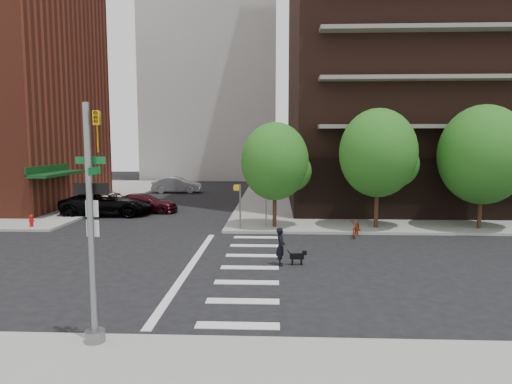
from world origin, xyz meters
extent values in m
plane|color=black|center=(0.00, 0.00, 0.00)|extent=(120.00, 120.00, 0.00)
cube|color=gray|center=(20.50, 23.50, 0.07)|extent=(39.00, 33.00, 0.15)
cube|color=silver|center=(3.00, -6.00, 0.01)|extent=(2.40, 0.50, 0.01)
cube|color=silver|center=(3.00, -4.00, 0.01)|extent=(2.40, 0.50, 0.01)
cube|color=silver|center=(3.00, -2.00, 0.01)|extent=(2.40, 0.50, 0.01)
cube|color=silver|center=(3.00, 0.00, 0.01)|extent=(2.40, 0.50, 0.01)
cube|color=silver|center=(3.00, 2.00, 0.01)|extent=(2.40, 0.50, 0.01)
cube|color=silver|center=(3.00, 4.00, 0.01)|extent=(2.40, 0.50, 0.01)
cube|color=silver|center=(3.00, 6.00, 0.01)|extent=(2.40, 0.50, 0.01)
cube|color=silver|center=(0.50, 0.00, 0.01)|extent=(0.30, 13.00, 0.01)
cube|color=black|center=(18.00, 24.00, 2.15)|extent=(25.50, 25.50, 4.00)
cube|color=#0C3814|center=(-11.30, 13.00, 2.95)|extent=(1.40, 6.00, 0.20)
cylinder|color=#301E11|center=(4.00, 8.50, 1.30)|extent=(0.24, 0.24, 2.30)
sphere|color=#235B19|center=(4.00, 8.50, 4.05)|extent=(4.00, 4.00, 4.00)
cylinder|color=#301E11|center=(10.00, 8.50, 1.45)|extent=(0.24, 0.24, 2.60)
sphere|color=#235B19|center=(10.00, 8.50, 4.55)|extent=(4.50, 4.50, 4.50)
cylinder|color=#301E11|center=(16.00, 8.50, 1.30)|extent=(0.24, 0.24, 2.30)
sphere|color=#235B19|center=(16.00, 8.50, 4.45)|extent=(5.00, 5.00, 5.00)
cylinder|color=slate|center=(-0.50, -7.50, 3.15)|extent=(0.16, 0.16, 6.00)
cylinder|color=slate|center=(-0.50, -7.50, 0.30)|extent=(0.50, 0.50, 0.30)
imported|color=gold|center=(-0.25, -7.50, 5.45)|extent=(0.16, 0.20, 1.00)
cube|color=#0A5926|center=(-0.50, -7.35, 4.75)|extent=(0.75, 0.02, 0.18)
cube|color=#0A5926|center=(-0.35, -7.50, 4.50)|extent=(0.02, 0.75, 0.18)
cube|color=black|center=(-0.50, -7.38, 4.05)|extent=(0.90, 0.02, 0.28)
cube|color=silver|center=(-0.50, -7.38, 3.55)|extent=(0.32, 0.02, 0.42)
cube|color=silver|center=(-0.50, -7.38, 3.05)|extent=(0.32, 0.02, 0.42)
cylinder|color=slate|center=(2.00, 7.80, 1.45)|extent=(0.10, 0.10, 2.60)
cube|color=gold|center=(1.80, 7.80, 2.55)|extent=(0.32, 0.25, 0.32)
cylinder|color=slate|center=(3.50, 8.30, 1.25)|extent=(0.08, 0.08, 2.20)
cube|color=gold|center=(3.50, 8.15, 2.15)|extent=(0.64, 0.02, 0.64)
cylinder|color=#A50C0C|center=(-10.50, 7.80, 0.45)|extent=(0.22, 0.22, 0.60)
sphere|color=#A50C0C|center=(-10.50, 7.80, 0.76)|extent=(0.24, 0.24, 0.24)
imported|color=black|center=(-7.80, 12.99, 0.87)|extent=(3.41, 6.48, 1.74)
imported|color=#3D0F18|center=(-5.57, 14.43, 0.70)|extent=(2.01, 4.85, 1.40)
imported|color=#A5A9AD|center=(-6.03, 27.46, 0.81)|extent=(2.12, 5.07, 1.63)
imported|color=maroon|center=(8.52, 6.50, 0.47)|extent=(1.16, 1.90, 0.94)
imported|color=black|center=(4.28, 0.44, 0.81)|extent=(0.62, 0.43, 1.62)
cube|color=black|center=(4.98, 0.54, 0.37)|extent=(0.61, 0.25, 0.24)
cube|color=black|center=(5.30, 0.58, 0.52)|extent=(0.18, 0.16, 0.17)
cylinder|color=black|center=(5.15, 0.60, 0.13)|extent=(0.06, 0.06, 0.26)
cylinder|color=black|center=(4.80, 0.49, 0.13)|extent=(0.06, 0.06, 0.26)
camera|label=1|loc=(4.07, -18.40, 5.21)|focal=32.00mm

